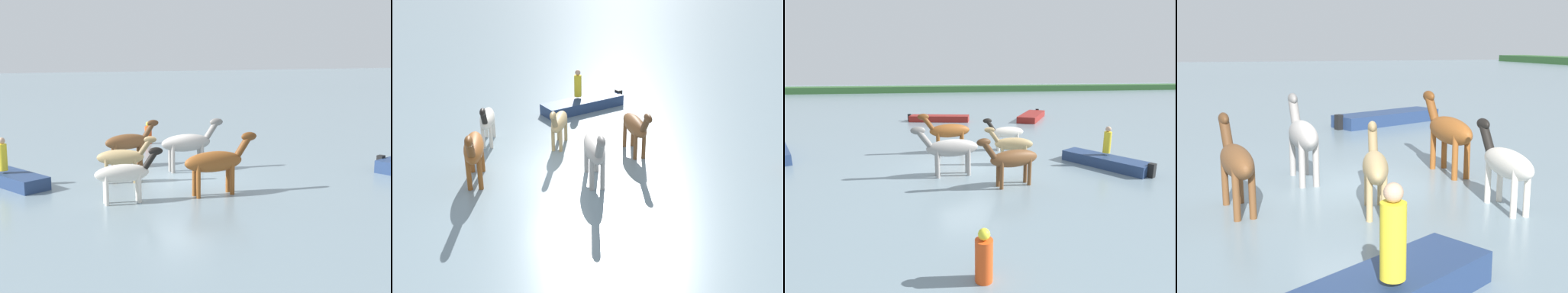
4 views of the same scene
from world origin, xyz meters
TOP-DOWN VIEW (x-y plane):
  - ground_plane at (0.00, 0.00)m, footprint 190.41×190.41m
  - horse_dark_mare at (-0.61, 2.70)m, footprint 2.66×0.75m
  - horse_mid_herd at (1.98, 0.01)m, footprint 2.20×0.85m
  - horse_chestnut_trailing at (-0.89, -1.05)m, footprint 2.65×0.74m
  - horse_lead at (2.47, 2.63)m, footprint 2.22×0.52m
  - horse_dun_straggler at (1.17, -2.66)m, footprint 2.43×0.90m
  - boat_launch_far at (-9.30, 3.66)m, footprint 3.25×5.01m
  - person_boatman_standing at (6.10, -0.91)m, footprint 0.32×0.32m

SIDE VIEW (x-z plane):
  - ground_plane at x=0.00m, z-range 0.00..0.00m
  - boat_launch_far at x=-9.30m, z-range -0.20..0.55m
  - horse_mid_herd at x=1.98m, z-range 0.09..1.79m
  - horse_lead at x=2.47m, z-range 0.09..1.82m
  - horse_dun_straggler at x=1.17m, z-range 0.10..1.97m
  - person_boatman_standing at x=6.10m, z-range 0.52..1.71m
  - horse_dark_mare at x=-0.61m, z-range 0.10..2.16m
  - horse_chestnut_trailing at x=-0.89m, z-range 0.10..2.16m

